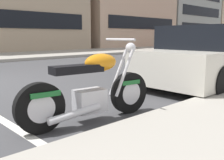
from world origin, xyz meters
name	(u,v)px	position (x,y,z in m)	size (l,w,h in m)	color
sidewalk_far_curb	(113,51)	(12.00, 7.10, 0.07)	(120.00, 5.00, 0.14)	gray
parking_stall_stripe	(25,134)	(0.00, -4.00, 0.00)	(0.12, 2.20, 0.01)	silver
parked_motorcycle	(91,91)	(0.86, -4.16, 0.42)	(1.97, 0.62, 1.10)	black
parked_car_behind_motorcycle	(212,57)	(4.61, -3.99, 0.64)	(4.08, 1.86, 1.35)	beige
car_opposite_curb	(204,42)	(19.44, 3.88, 0.67)	(4.31, 1.91, 1.43)	#AD1919
townhouse_near_left	(167,9)	(29.36, 14.53, 4.83)	(10.60, 10.35, 9.65)	#939993
townhouse_corner_block	(216,0)	(42.87, 14.12, 7.18)	(15.69, 9.51, 14.35)	beige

